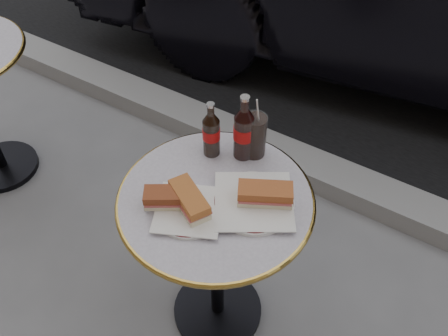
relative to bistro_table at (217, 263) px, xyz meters
The scene contains 11 objects.
ground 0.37m from the bistro_table, ahead, with size 80.00×80.00×0.00m, color slate.
curb 0.95m from the bistro_table, 90.00° to the left, with size 40.00×0.20×0.12m, color gray.
bistro_table is the anchor object (origin of this frame).
plate_left 0.38m from the bistro_table, 112.00° to the right, with size 0.21×0.21×0.01m, color white.
plate_right 0.39m from the bistro_table, 18.92° to the left, with size 0.25×0.25×0.01m, color white.
sandwich_left_a 0.43m from the bistro_table, 134.08° to the right, with size 0.15×0.07×0.05m, color brown.
sandwich_left_b 0.41m from the bistro_table, 118.29° to the right, with size 0.16×0.07×0.05m, color #B4622D.
sandwich_right 0.44m from the bistro_table, 22.00° to the left, with size 0.16×0.08×0.06m, color #AC572B.
cola_bottle_left 0.51m from the bistro_table, 125.99° to the left, with size 0.06×0.06×0.21m, color black, non-canonical shape.
cola_bottle_right 0.53m from the bistro_table, 96.21° to the left, with size 0.07×0.07×0.25m, color black, non-canonical shape.
cola_glass 0.50m from the bistro_table, 88.85° to the left, with size 0.08×0.08×0.16m, color black.
Camera 1 is at (0.55, -0.83, 1.91)m, focal length 40.00 mm.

